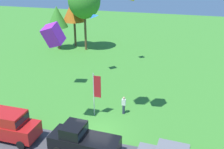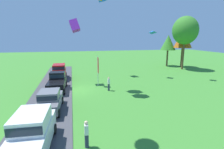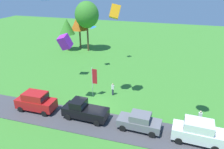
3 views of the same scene
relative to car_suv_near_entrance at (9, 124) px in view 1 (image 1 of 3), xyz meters
name	(u,v)px [view 1 (image 1 of 3)]	position (x,y,z in m)	size (l,w,h in m)	color
ground_plane	(97,136)	(6.34, 2.32, -1.30)	(120.00, 120.00, 0.00)	#3D842D
car_suv_near_entrance	(9,124)	(0.00, 0.00, 0.00)	(4.61, 2.07, 2.28)	red
car_pickup_far_end	(82,140)	(6.01, 0.12, -0.19)	(5.06, 2.18, 2.14)	black
person_beside_suv	(124,105)	(7.49, 6.21, -0.42)	(0.36, 0.24, 1.71)	#2D334C
tree_right_of_center	(57,17)	(-7.63, 22.76, 3.89)	(3.24, 3.24, 6.85)	brown
tree_lone_near	(74,10)	(-5.83, 25.14, 4.72)	(3.76, 3.76, 7.94)	brown
tree_left_of_center	(84,1)	(-3.36, 23.75, 6.36)	(4.92, 4.92, 10.38)	brown
flag_banner	(96,89)	(5.22, 5.26, 1.27)	(0.71, 0.08, 4.06)	silver
kite_box_near_flag	(53,35)	(3.05, 2.55, 6.60)	(1.03, 1.03, 1.45)	purple
kite_diamond_topmost	(93,16)	(1.61, 14.48, 5.92)	(0.98, 0.87, 0.32)	blue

